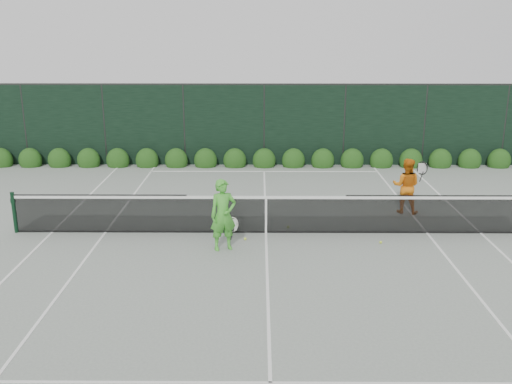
{
  "coord_description": "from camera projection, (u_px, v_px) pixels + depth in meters",
  "views": [
    {
      "loc": [
        -0.16,
        -13.7,
        5.08
      ],
      "look_at": [
        -0.26,
        0.3,
        1.0
      ],
      "focal_mm": 40.0,
      "sensor_mm": 36.0,
      "label": 1
    }
  ],
  "objects": [
    {
      "name": "player_woman",
      "position": [
        223.0,
        215.0,
        13.28
      ],
      "size": [
        0.72,
        0.59,
        1.7
      ],
      "rotation": [
        0.0,
        0.0,
        0.34
      ],
      "color": "green",
      "rests_on": "ground"
    },
    {
      "name": "windscreen_fence",
      "position": [
        268.0,
        209.0,
        11.54
      ],
      "size": [
        32.0,
        21.07,
        3.06
      ],
      "color": "black",
      "rests_on": "ground"
    },
    {
      "name": "tennis_balls",
      "position": [
        304.0,
        236.0,
        14.27
      ],
      "size": [
        3.37,
        1.16,
        0.07
      ],
      "color": "#C9E933",
      "rests_on": "ground"
    },
    {
      "name": "tennis_net",
      "position": [
        265.0,
        213.0,
        14.42
      ],
      "size": [
        12.9,
        0.1,
        1.07
      ],
      "color": "#10321D",
      "rests_on": "ground"
    },
    {
      "name": "player_man",
      "position": [
        406.0,
        186.0,
        15.95
      ],
      "size": [
        0.94,
        0.8,
        1.57
      ],
      "rotation": [
        0.0,
        0.0,
        2.82
      ],
      "color": "orange",
      "rests_on": "ground"
    },
    {
      "name": "court_lines",
      "position": [
        266.0,
        233.0,
        14.57
      ],
      "size": [
        11.03,
        23.83,
        0.01
      ],
      "color": "white",
      "rests_on": "ground"
    },
    {
      "name": "hedge_row",
      "position": [
        264.0,
        161.0,
        21.37
      ],
      "size": [
        31.66,
        0.65,
        0.94
      ],
      "color": "#13350E",
      "rests_on": "ground"
    },
    {
      "name": "ground",
      "position": [
        266.0,
        233.0,
        14.57
      ],
      "size": [
        80.0,
        80.0,
        0.0
      ],
      "primitive_type": "plane",
      "color": "gray",
      "rests_on": "ground"
    }
  ]
}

